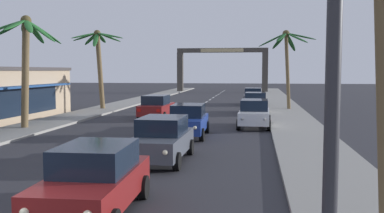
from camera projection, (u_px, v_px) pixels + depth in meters
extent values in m
cube|color=gray|center=(296.00, 126.00, 26.37)|extent=(3.20, 110.00, 0.14)
cube|color=gray|center=(53.00, 122.00, 28.62)|extent=(3.20, 110.00, 0.14)
cube|color=silver|center=(75.00, 185.00, 13.09)|extent=(0.16, 2.00, 0.01)
cube|color=silver|center=(116.00, 159.00, 16.94)|extent=(0.16, 2.00, 0.01)
cube|color=silver|center=(142.00, 143.00, 20.78)|extent=(0.16, 2.00, 0.01)
cube|color=silver|center=(160.00, 131.00, 24.63)|extent=(0.16, 2.00, 0.01)
cube|color=silver|center=(173.00, 123.00, 28.47)|extent=(0.16, 2.00, 0.01)
cube|color=silver|center=(183.00, 117.00, 32.31)|extent=(0.16, 2.00, 0.01)
cube|color=silver|center=(191.00, 112.00, 36.16)|extent=(0.16, 2.00, 0.01)
cube|color=silver|center=(197.00, 108.00, 40.00)|extent=(0.16, 2.00, 0.01)
cube|color=silver|center=(202.00, 105.00, 43.85)|extent=(0.16, 2.00, 0.01)
cube|color=silver|center=(206.00, 102.00, 47.69)|extent=(0.16, 2.00, 0.01)
cube|color=silver|center=(210.00, 100.00, 51.54)|extent=(0.16, 2.00, 0.01)
cube|color=silver|center=(213.00, 98.00, 55.38)|extent=(0.16, 2.00, 0.01)
cube|color=silver|center=(216.00, 96.00, 59.22)|extent=(0.16, 2.00, 0.01)
cube|color=silver|center=(218.00, 94.00, 63.07)|extent=(0.16, 2.00, 0.01)
cube|color=silver|center=(221.00, 93.00, 66.91)|extent=(0.16, 2.00, 0.01)
cube|color=silver|center=(223.00, 92.00, 70.76)|extent=(0.16, 2.00, 0.01)
cube|color=silver|center=(224.00, 91.00, 74.60)|extent=(0.16, 2.00, 0.01)
cylinder|color=#2D2D33|center=(333.00, 80.00, 6.21)|extent=(0.22, 0.22, 6.62)
cube|color=maroon|center=(94.00, 187.00, 10.33)|extent=(1.90, 4.36, 0.72)
cube|color=black|center=(96.00, 158.00, 10.42)|extent=(1.67, 2.25, 0.64)
cylinder|color=black|center=(143.00, 187.00, 11.67)|extent=(0.24, 0.65, 0.64)
cylinder|color=black|center=(81.00, 185.00, 11.86)|extent=(0.24, 0.65, 0.64)
sphere|color=#F9EFC6|center=(24.00, 213.00, 8.24)|extent=(0.18, 0.18, 0.18)
cube|color=red|center=(142.00, 164.00, 12.38)|extent=(0.24, 0.07, 0.20)
cube|color=red|center=(97.00, 163.00, 12.53)|extent=(0.24, 0.07, 0.20)
cube|color=#4C515B|center=(162.00, 144.00, 16.49)|extent=(1.82, 4.33, 0.72)
cube|color=black|center=(163.00, 125.00, 16.59)|extent=(1.63, 2.22, 0.64)
cylinder|color=black|center=(177.00, 161.00, 14.99)|extent=(0.23, 0.64, 0.64)
cylinder|color=black|center=(129.00, 160.00, 15.27)|extent=(0.23, 0.64, 0.64)
cylinder|color=black|center=(190.00, 147.00, 17.78)|extent=(0.23, 0.64, 0.64)
cylinder|color=black|center=(149.00, 146.00, 18.06)|extent=(0.23, 0.64, 0.64)
sphere|color=#F9EFC6|center=(165.00, 153.00, 14.25)|extent=(0.18, 0.18, 0.18)
sphere|color=#F9EFC6|center=(129.00, 151.00, 14.45)|extent=(0.18, 0.18, 0.18)
cube|color=red|center=(188.00, 133.00, 18.51)|extent=(0.24, 0.06, 0.20)
cube|color=red|center=(158.00, 133.00, 18.72)|extent=(0.24, 0.06, 0.20)
cube|color=navy|center=(188.00, 124.00, 22.70)|extent=(1.86, 4.34, 0.72)
cube|color=black|center=(188.00, 110.00, 22.79)|extent=(1.65, 2.24, 0.64)
cylinder|color=black|center=(202.00, 135.00, 21.22)|extent=(0.23, 0.64, 0.64)
cylinder|color=black|center=(167.00, 134.00, 21.43)|extent=(0.23, 0.64, 0.64)
cylinder|color=black|center=(207.00, 127.00, 24.03)|extent=(0.23, 0.64, 0.64)
cylinder|color=black|center=(176.00, 127.00, 24.23)|extent=(0.23, 0.64, 0.64)
sphere|color=#F9EFC6|center=(195.00, 128.00, 20.47)|extent=(0.18, 0.18, 0.18)
sphere|color=#F9EFC6|center=(169.00, 127.00, 20.62)|extent=(0.18, 0.18, 0.18)
cube|color=red|center=(204.00, 117.00, 24.74)|extent=(0.24, 0.07, 0.20)
cube|color=red|center=(181.00, 117.00, 24.91)|extent=(0.24, 0.07, 0.20)
cube|color=maroon|center=(157.00, 109.00, 31.22)|extent=(1.84, 4.33, 0.72)
cube|color=black|center=(156.00, 100.00, 31.02)|extent=(1.64, 2.23, 0.64)
cylinder|color=black|center=(150.00, 112.00, 32.79)|extent=(0.23, 0.64, 0.64)
cylinder|color=black|center=(172.00, 112.00, 32.51)|extent=(0.23, 0.64, 0.64)
cylinder|color=black|center=(139.00, 116.00, 30.00)|extent=(0.23, 0.64, 0.64)
cylinder|color=black|center=(164.00, 116.00, 29.72)|extent=(0.23, 0.64, 0.64)
sphere|color=#B2B2AD|center=(156.00, 105.00, 33.45)|extent=(0.18, 0.18, 0.18)
sphere|color=#B2B2AD|center=(171.00, 106.00, 33.25)|extent=(0.18, 0.18, 0.18)
cube|color=red|center=(139.00, 110.00, 29.20)|extent=(0.24, 0.06, 0.20)
cube|color=red|center=(158.00, 111.00, 28.98)|extent=(0.24, 0.06, 0.20)
cube|color=silver|center=(255.00, 105.00, 35.03)|extent=(1.76, 4.30, 0.72)
cube|color=black|center=(255.00, 96.00, 35.13)|extent=(1.60, 2.20, 0.64)
cylinder|color=black|center=(267.00, 111.00, 33.54)|extent=(0.22, 0.64, 0.64)
cylinder|color=black|center=(244.00, 111.00, 33.79)|extent=(0.22, 0.64, 0.64)
cylinder|color=black|center=(266.00, 108.00, 36.34)|extent=(0.22, 0.64, 0.64)
cylinder|color=black|center=(245.00, 108.00, 36.59)|extent=(0.22, 0.64, 0.64)
sphere|color=#B2B2AD|center=(264.00, 106.00, 32.80)|extent=(0.18, 0.18, 0.18)
sphere|color=#B2B2AD|center=(247.00, 106.00, 32.98)|extent=(0.18, 0.18, 0.18)
cube|color=red|center=(263.00, 102.00, 37.06)|extent=(0.24, 0.06, 0.20)
cube|color=red|center=(248.00, 102.00, 37.25)|extent=(0.24, 0.06, 0.20)
cube|color=silver|center=(254.00, 116.00, 26.35)|extent=(1.87, 4.34, 0.72)
cube|color=black|center=(255.00, 105.00, 26.44)|extent=(1.65, 2.24, 0.64)
cylinder|color=black|center=(269.00, 125.00, 24.84)|extent=(0.24, 0.65, 0.64)
cylinder|color=black|center=(238.00, 125.00, 25.13)|extent=(0.24, 0.65, 0.64)
cylinder|color=black|center=(269.00, 120.00, 27.63)|extent=(0.24, 0.65, 0.64)
cylinder|color=black|center=(241.00, 119.00, 27.92)|extent=(0.24, 0.65, 0.64)
sphere|color=#B2B2AD|center=(265.00, 119.00, 24.11)|extent=(0.18, 0.18, 0.18)
sphere|color=#B2B2AD|center=(242.00, 119.00, 24.32)|extent=(0.18, 0.18, 0.18)
cube|color=red|center=(266.00, 111.00, 28.35)|extent=(0.24, 0.07, 0.20)
cube|color=red|center=(245.00, 111.00, 28.58)|extent=(0.24, 0.07, 0.20)
cube|color=#4C515B|center=(253.00, 98.00, 43.94)|extent=(1.79, 4.31, 0.72)
cube|color=black|center=(253.00, 91.00, 44.03)|extent=(1.62, 2.21, 0.64)
cylinder|color=black|center=(262.00, 103.00, 42.45)|extent=(0.22, 0.64, 0.64)
cylinder|color=black|center=(244.00, 102.00, 42.69)|extent=(0.22, 0.64, 0.64)
cylinder|color=black|center=(261.00, 101.00, 45.25)|extent=(0.22, 0.64, 0.64)
cylinder|color=black|center=(244.00, 100.00, 45.49)|extent=(0.22, 0.64, 0.64)
sphere|color=#B2B2AD|center=(259.00, 99.00, 41.71)|extent=(0.18, 0.18, 0.18)
sphere|color=#B2B2AD|center=(246.00, 98.00, 41.88)|extent=(0.18, 0.18, 0.18)
cube|color=red|center=(259.00, 96.00, 45.98)|extent=(0.24, 0.06, 0.20)
cube|color=red|center=(247.00, 96.00, 46.16)|extent=(0.24, 0.06, 0.20)
cylinder|color=brown|center=(25.00, 76.00, 25.13)|extent=(0.70, 0.41, 6.24)
ellipsoid|color=#236028|center=(40.00, 31.00, 24.51)|extent=(2.14, 0.90, 1.43)
ellipsoid|color=#236028|center=(44.00, 32.00, 25.51)|extent=(1.77, 1.79, 1.42)
ellipsoid|color=#236028|center=(35.00, 32.00, 25.93)|extent=(0.43, 2.17, 1.34)
ellipsoid|color=#236028|center=(25.00, 26.00, 25.94)|extent=(1.63, 2.23, 0.69)
ellipsoid|color=#236028|center=(10.00, 28.00, 25.22)|extent=(2.33, 0.77, 1.03)
ellipsoid|color=#236028|center=(5.00, 27.00, 24.43)|extent=(2.16, 1.56, 1.03)
ellipsoid|color=#236028|center=(15.00, 25.00, 23.75)|extent=(0.41, 2.33, 0.93)
ellipsoid|color=#236028|center=(28.00, 26.00, 23.88)|extent=(1.64, 2.11, 1.04)
sphere|color=#4C4223|center=(26.00, 21.00, 24.85)|extent=(0.60, 0.60, 0.60)
cylinder|color=brown|center=(100.00, 72.00, 37.93)|extent=(0.80, 0.40, 6.60)
ellipsoid|color=#236028|center=(110.00, 36.00, 37.48)|extent=(2.40, 0.51, 0.64)
ellipsoid|color=#236028|center=(109.00, 37.00, 38.44)|extent=(1.88, 2.01, 0.80)
ellipsoid|color=#236028|center=(101.00, 38.00, 38.85)|extent=(0.51, 2.36, 0.85)
ellipsoid|color=#236028|center=(91.00, 39.00, 38.54)|extent=(2.00, 1.77, 1.07)
ellipsoid|color=#236028|center=(85.00, 37.00, 37.97)|extent=(2.38, 0.61, 0.79)
ellipsoid|color=#236028|center=(84.00, 35.00, 37.05)|extent=(2.02, 1.90, 0.70)
ellipsoid|color=#236028|center=(96.00, 40.00, 36.73)|extent=(0.85, 2.14, 1.42)
ellipsoid|color=#236028|center=(105.00, 35.00, 36.85)|extent=(2.12, 1.79, 0.65)
sphere|color=#4C4223|center=(97.00, 33.00, 37.68)|extent=(0.60, 0.60, 0.60)
cylinder|color=brown|center=(288.00, 72.00, 37.51)|extent=(0.66, 0.30, 6.54)
ellipsoid|color=#1E5123|center=(301.00, 36.00, 37.05)|extent=(2.57, 0.50, 0.73)
ellipsoid|color=#1E5123|center=(291.00, 42.00, 38.21)|extent=(1.32, 2.18, 1.58)
ellipsoid|color=#1E5123|center=(279.00, 41.00, 38.39)|extent=(1.42, 2.27, 1.37)
ellipsoid|color=#1E5123|center=(272.00, 40.00, 37.59)|extent=(2.42, 0.63, 1.26)
ellipsoid|color=#1E5123|center=(282.00, 37.00, 36.23)|extent=(1.26, 2.47, 0.99)
ellipsoid|color=#1E5123|center=(297.00, 38.00, 36.32)|extent=(1.98, 2.07, 1.08)
sphere|color=#4C4223|center=(286.00, 34.00, 37.27)|extent=(0.60, 0.60, 0.60)
cube|color=#423D38|center=(180.00, 72.00, 70.05)|extent=(0.90, 0.90, 6.27)
cube|color=#423D38|center=(265.00, 72.00, 68.11)|extent=(0.90, 0.90, 6.27)
cube|color=#423D38|center=(222.00, 50.00, 68.79)|extent=(14.36, 0.60, 0.70)
cube|color=tan|center=(222.00, 50.00, 68.48)|extent=(6.73, 0.08, 0.56)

